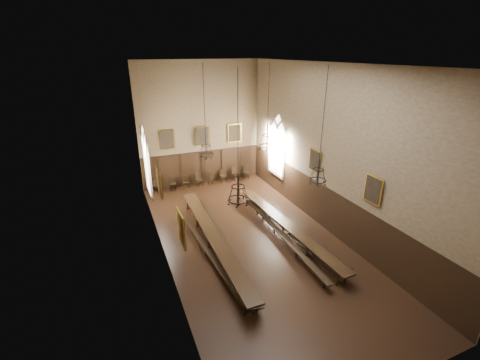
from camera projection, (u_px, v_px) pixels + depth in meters
floor at (251, 241)px, 17.25m from camera, size 9.00×18.00×0.02m
ceiling at (254, 63)px, 13.87m from camera, size 9.00×18.00×0.02m
wall_back at (201, 125)px, 23.27m from camera, size 9.00×0.02×9.00m
wall_front at (406, 271)px, 7.85m from camera, size 9.00×0.02×9.00m
wall_left at (158, 175)px, 13.95m from camera, size 0.02×18.00×9.00m
wall_right at (329, 152)px, 17.17m from camera, size 0.02×18.00×9.00m
wainscot_panelling at (252, 221)px, 16.78m from camera, size 9.00×18.00×2.50m
table_left at (214, 241)px, 16.47m from camera, size 0.90×10.60×0.83m
table_right at (286, 230)px, 17.62m from camera, size 1.14×9.73×0.76m
bench_left_outer at (205, 249)px, 16.09m from camera, size 0.86×9.12×0.41m
bench_left_inner at (224, 242)px, 16.67m from camera, size 1.02×10.23×0.46m
bench_right_inner at (274, 229)px, 17.87m from camera, size 0.64×10.35×0.47m
bench_right_outer at (293, 226)px, 18.21m from camera, size 0.84×9.05×0.41m
chair_0 at (157, 189)px, 23.15m from camera, size 0.47×0.47×0.87m
chair_1 at (173, 186)px, 23.50m from camera, size 0.51×0.51×1.02m
chair_2 at (186, 184)px, 23.90m from camera, size 0.46×0.46×0.92m
chair_3 at (199, 182)px, 24.28m from camera, size 0.53×0.53×0.99m
chair_4 at (210, 181)px, 24.57m from camera, size 0.47×0.47×0.89m
chair_5 at (223, 178)px, 25.01m from camera, size 0.44×0.44×0.99m
chair_6 at (236, 176)px, 25.32m from camera, size 0.54×0.54×1.02m
chair_7 at (246, 174)px, 25.68m from camera, size 0.57×0.57×1.03m
chandelier_back_left at (206, 149)px, 16.71m from camera, size 0.77×0.77×4.71m
chandelier_back_right at (267, 141)px, 17.95m from camera, size 0.94×0.94×4.63m
chandelier_front_left at (238, 192)px, 13.16m from camera, size 0.91×0.91×5.37m
chandelier_front_right at (318, 173)px, 14.56m from camera, size 0.81×0.81×5.14m
portrait_back_0 at (166, 140)px, 22.53m from camera, size 1.10×0.12×1.40m
portrait_back_1 at (202, 136)px, 23.46m from camera, size 1.10×0.12×1.40m
portrait_back_2 at (235, 133)px, 24.39m from camera, size 1.10×0.12×1.40m
portrait_left_0 at (159, 183)px, 15.15m from camera, size 0.12×1.00×1.30m
portrait_left_1 at (181, 228)px, 11.30m from camera, size 0.12×1.00×1.30m
portrait_right_0 at (315, 161)px, 18.28m from camera, size 0.12×1.00×1.30m
portrait_right_1 at (373, 190)px, 14.43m from camera, size 0.12×1.00×1.30m
window_right at (277, 146)px, 22.26m from camera, size 0.20×2.20×4.60m
window_left at (146, 161)px, 19.09m from camera, size 0.20×2.20×4.60m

